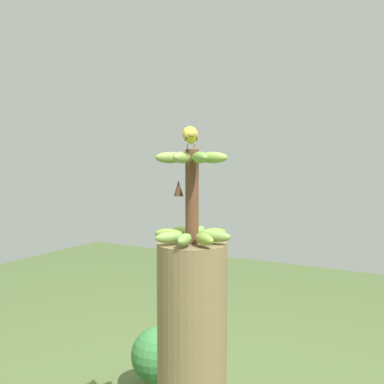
{
  "coord_description": "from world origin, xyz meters",
  "views": [
    {
      "loc": [
        -1.47,
        -0.83,
        1.31
      ],
      "look_at": [
        0.0,
        0.0,
        1.19
      ],
      "focal_mm": 42.19,
      "sensor_mm": 36.0,
      "label": 1
    }
  ],
  "objects_px": {
    "perched_bird": "(190,136)",
    "tropical_shrub": "(159,355)",
    "banana_tree": "(192,370)",
    "banana_bunch": "(192,197)"
  },
  "relations": [
    {
      "from": "banana_tree",
      "to": "tropical_shrub",
      "type": "xyz_separation_m",
      "value": [
        0.57,
        0.53,
        -0.27
      ]
    },
    {
      "from": "banana_bunch",
      "to": "perched_bird",
      "type": "height_order",
      "value": "perched_bird"
    },
    {
      "from": "banana_tree",
      "to": "perched_bird",
      "type": "xyz_separation_m",
      "value": [
        0.01,
        0.01,
        0.9
      ]
    },
    {
      "from": "perched_bird",
      "to": "tropical_shrub",
      "type": "height_order",
      "value": "perched_bird"
    },
    {
      "from": "perched_bird",
      "to": "banana_bunch",
      "type": "bearing_deg",
      "value": -128.8
    },
    {
      "from": "perched_bird",
      "to": "tropical_shrub",
      "type": "bearing_deg",
      "value": 42.87
    },
    {
      "from": "banana_bunch",
      "to": "tropical_shrub",
      "type": "relative_size",
      "value": 0.94
    },
    {
      "from": "banana_tree",
      "to": "banana_bunch",
      "type": "bearing_deg",
      "value": 117.62
    },
    {
      "from": "banana_bunch",
      "to": "tropical_shrub",
      "type": "bearing_deg",
      "value": 43.01
    },
    {
      "from": "banana_bunch",
      "to": "perched_bird",
      "type": "relative_size",
      "value": 1.82
    }
  ]
}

